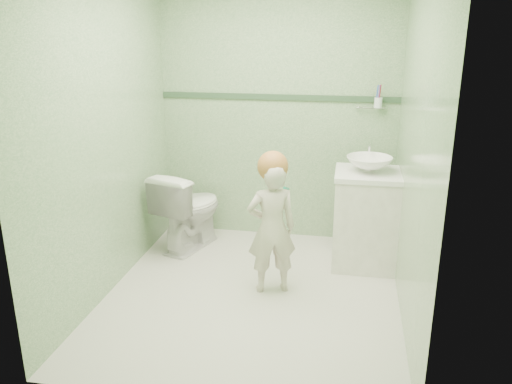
# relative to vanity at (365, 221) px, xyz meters

# --- Properties ---
(ground) EXTENTS (2.50, 2.50, 0.00)m
(ground) POSITION_rel_vanity_xyz_m (-0.84, -0.70, -0.40)
(ground) COLOR beige
(ground) RESTS_ON ground
(room_shell) EXTENTS (2.50, 2.54, 2.40)m
(room_shell) POSITION_rel_vanity_xyz_m (-0.84, -0.70, 0.80)
(room_shell) COLOR #78A776
(room_shell) RESTS_ON ground
(trim_stripe) EXTENTS (2.20, 0.02, 0.05)m
(trim_stripe) POSITION_rel_vanity_xyz_m (-0.84, 0.54, 0.95)
(trim_stripe) COLOR #314E34
(trim_stripe) RESTS_ON room_shell
(vanity) EXTENTS (0.52, 0.50, 0.80)m
(vanity) POSITION_rel_vanity_xyz_m (0.00, 0.00, 0.00)
(vanity) COLOR beige
(vanity) RESTS_ON ground
(counter) EXTENTS (0.54, 0.52, 0.04)m
(counter) POSITION_rel_vanity_xyz_m (0.00, 0.00, 0.41)
(counter) COLOR white
(counter) RESTS_ON vanity
(basin) EXTENTS (0.37, 0.37, 0.13)m
(basin) POSITION_rel_vanity_xyz_m (0.00, 0.00, 0.49)
(basin) COLOR white
(basin) RESTS_ON counter
(faucet) EXTENTS (0.03, 0.13, 0.18)m
(faucet) POSITION_rel_vanity_xyz_m (0.00, 0.19, 0.57)
(faucet) COLOR silver
(faucet) RESTS_ON counter
(cup_holder) EXTENTS (0.26, 0.07, 0.21)m
(cup_holder) POSITION_rel_vanity_xyz_m (0.05, 0.48, 0.93)
(cup_holder) COLOR silver
(cup_holder) RESTS_ON room_shell
(toilet) EXTENTS (0.62, 0.81, 0.74)m
(toilet) POSITION_rel_vanity_xyz_m (-1.58, 0.09, -0.03)
(toilet) COLOR white
(toilet) RESTS_ON ground
(toddler) EXTENTS (0.43, 0.36, 1.03)m
(toddler) POSITION_rel_vanity_xyz_m (-0.71, -0.60, 0.11)
(toddler) COLOR beige
(toddler) RESTS_ON ground
(hair_cap) EXTENTS (0.23, 0.23, 0.23)m
(hair_cap) POSITION_rel_vanity_xyz_m (-0.71, -0.57, 0.59)
(hair_cap) COLOR #A66B32
(hair_cap) RESTS_ON toddler
(teal_toothbrush) EXTENTS (0.10, 0.14, 0.08)m
(teal_toothbrush) POSITION_rel_vanity_xyz_m (-0.60, -0.69, 0.47)
(teal_toothbrush) COLOR #0F8568
(teal_toothbrush) RESTS_ON toddler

